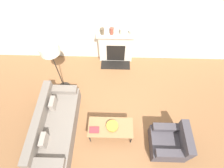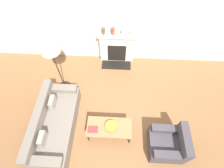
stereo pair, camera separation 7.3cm
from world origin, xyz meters
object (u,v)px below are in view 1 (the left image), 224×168
at_px(book, 94,130).
at_px(mantel_vase_right, 132,33).
at_px(floor_lamp, 51,53).
at_px(mantel_vase_left, 102,31).
at_px(fireplace, 116,48).
at_px(mantel_vase_center_left, 112,31).
at_px(mantel_vase_center_right, 122,32).
at_px(bowl, 112,126).
at_px(coffee_table, 111,128).
at_px(armchair_near, 170,142).
at_px(couch, 55,125).

bearing_deg(book, mantel_vase_right, 68.96).
xyz_separation_m(floor_lamp, mantel_vase_left, (1.19, 1.27, -0.33)).
height_order(fireplace, mantel_vase_left, mantel_vase_left).
bearing_deg(fireplace, book, -100.07).
relative_size(mantel_vase_center_left, mantel_vase_center_right, 1.18).
xyz_separation_m(bowl, book, (-0.44, -0.10, -0.04)).
bearing_deg(coffee_table, book, -167.85).
bearing_deg(mantel_vase_right, mantel_vase_center_right, 180.00).
bearing_deg(book, floor_lamp, 124.16).
relative_size(coffee_table, floor_lamp, 0.63).
distance_m(fireplace, bowl, 2.69).
bearing_deg(coffee_table, mantel_vase_left, 97.04).
bearing_deg(armchair_near, fireplace, -155.11).
xyz_separation_m(armchair_near, mantel_vase_center_left, (-1.52, 3.01, 0.94)).
distance_m(armchair_near, mantel_vase_right, 3.27).
distance_m(mantel_vase_left, mantel_vase_center_left, 0.29).
height_order(fireplace, mantel_vase_center_left, mantel_vase_center_left).
bearing_deg(couch, mantel_vase_right, -37.14).
bearing_deg(armchair_near, mantel_vase_right, -162.96).
distance_m(book, floor_lamp, 2.19).
height_order(couch, floor_lamp, floor_lamp).
relative_size(coffee_table, mantel_vase_left, 5.60).
relative_size(armchair_near, floor_lamp, 0.47).
relative_size(couch, bowl, 7.25).
height_order(fireplace, mantel_vase_right, mantel_vase_right).
xyz_separation_m(armchair_near, mantel_vase_left, (-1.81, 3.01, 0.92)).
bearing_deg(book, mantel_vase_center_left, 80.60).
distance_m(coffee_table, bowl, 0.09).
height_order(mantel_vase_center_right, mantel_vase_right, mantel_vase_center_right).
xyz_separation_m(book, floor_lamp, (-1.12, 1.52, 1.10)).
relative_size(fireplace, coffee_table, 1.09).
relative_size(fireplace, mantel_vase_center_left, 5.53).
bearing_deg(mantel_vase_center_right, mantel_vase_left, 180.00).
bearing_deg(couch, mantel_vase_center_right, -32.97).
xyz_separation_m(fireplace, book, (-0.49, -2.78, -0.10)).
bearing_deg(armchair_near, floor_lamp, -120.04).
relative_size(fireplace, armchair_near, 1.46).
relative_size(mantel_vase_left, mantel_vase_center_right, 1.07).
relative_size(armchair_near, mantel_vase_left, 4.17).
distance_m(couch, coffee_table, 1.45).
bearing_deg(armchair_near, coffee_table, -101.41).
distance_m(bowl, mantel_vase_center_right, 2.81).
distance_m(bowl, mantel_vase_left, 2.82).
xyz_separation_m(floor_lamp, mantel_vase_right, (2.08, 1.27, -0.36)).
xyz_separation_m(book, mantel_vase_center_right, (0.67, 2.80, 0.76)).
distance_m(bowl, mantel_vase_right, 2.84).
distance_m(couch, floor_lamp, 1.86).
distance_m(armchair_near, mantel_vase_center_right, 3.37).
xyz_separation_m(armchair_near, book, (-1.88, 0.21, 0.15)).
bearing_deg(mantel_vase_right, couch, -127.14).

